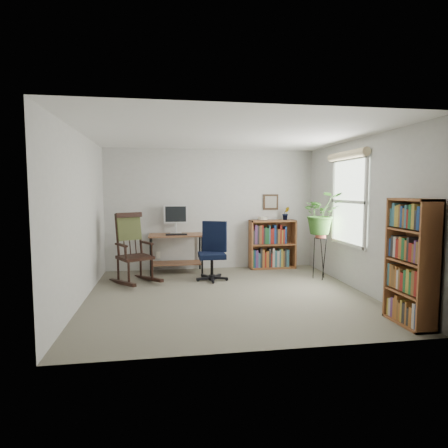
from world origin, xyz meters
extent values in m
cube|color=slate|center=(0.00, 0.00, 0.00)|extent=(4.20, 4.00, 0.00)
cube|color=white|center=(0.00, 0.00, 2.40)|extent=(4.20, 4.00, 0.00)
cube|color=beige|center=(0.00, 2.00, 1.20)|extent=(4.20, 0.00, 2.40)
cube|color=beige|center=(0.00, -2.00, 1.20)|extent=(4.20, 0.00, 2.40)
cube|color=beige|center=(-2.10, 0.00, 1.20)|extent=(0.00, 4.00, 2.40)
cube|color=beige|center=(2.10, 0.00, 1.20)|extent=(0.00, 4.00, 2.40)
cube|color=black|center=(-0.73, 1.58, 0.76)|extent=(0.40, 0.15, 0.02)
imported|color=#316121|center=(1.80, 0.77, 1.54)|extent=(1.69, 1.88, 1.46)
imported|color=#316121|center=(1.50, 1.83, 1.04)|extent=(0.13, 0.24, 0.11)
camera|label=1|loc=(-0.93, -5.48, 1.59)|focal=30.00mm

